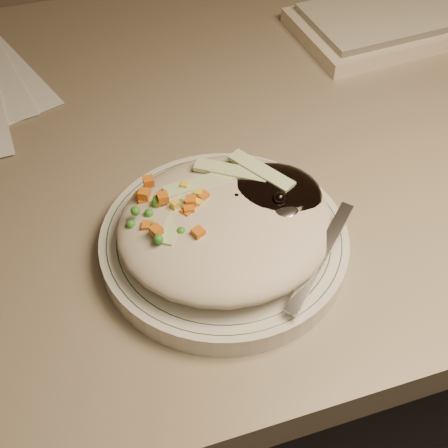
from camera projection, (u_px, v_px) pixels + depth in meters
name	position (u px, v px, depth m)	size (l,w,h in m)	color
desk	(231.00, 239.00, 0.85)	(1.40, 0.70, 0.74)	#7F735C
plate	(224.00, 243.00, 0.57)	(0.23, 0.23, 0.02)	silver
plate_rim	(224.00, 236.00, 0.56)	(0.21, 0.21, 0.00)	#144723
meal	(229.00, 219.00, 0.55)	(0.21, 0.19, 0.05)	#B4AC92
keyboard	(444.00, 9.00, 0.85)	(0.43, 0.18, 0.03)	beige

